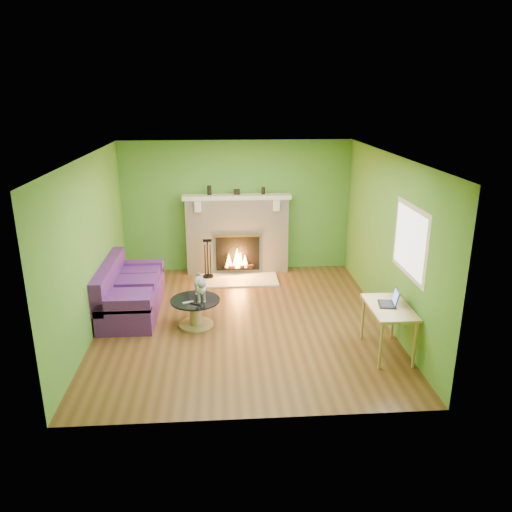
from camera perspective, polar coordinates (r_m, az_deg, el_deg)
The scene contains 22 objects.
floor at distance 8.01m, azimuth -1.49°, elevation -7.44°, with size 5.00×5.00×0.00m, color #553318.
ceiling at distance 7.27m, azimuth -1.66°, elevation 11.36°, with size 5.00×5.00×0.00m, color white.
wall_back at distance 9.96m, azimuth -2.23°, elevation 5.65°, with size 5.00×5.00×0.00m, color #4C892C.
wall_front at distance 5.20m, azimuth -0.32°, elevation -6.47°, with size 5.00×5.00×0.00m, color #4C892C.
wall_left at distance 7.78m, azimuth -18.37°, elevation 1.08°, with size 5.00×5.00×0.00m, color #4C892C.
wall_right at distance 7.95m, azimuth 14.85°, elevation 1.79°, with size 5.00×5.00×0.00m, color #4C892C.
window_frame at distance 7.07m, azimuth 17.21°, elevation 1.65°, with size 1.20×1.20×0.00m, color silver.
window_pane at distance 7.07m, azimuth 17.15°, elevation 1.64°, with size 1.06×1.06×0.00m, color white.
fireplace at distance 9.91m, azimuth -2.15°, elevation 2.44°, with size 2.10×0.46×1.58m.
hearth at distance 9.66m, azimuth -1.99°, elevation -2.72°, with size 1.50×0.75×0.03m, color beige.
mantel at distance 9.71m, azimuth -2.20°, elevation 6.77°, with size 2.10×0.28×0.08m, color beige.
sofa at distance 8.49m, azimuth -14.34°, elevation -4.09°, with size 0.87×1.87×0.84m.
coffee_table at distance 7.83m, azimuth -6.92°, elevation -6.20°, with size 0.77×0.77×0.43m.
desk at distance 7.08m, azimuth 14.97°, elevation -6.21°, with size 0.55×0.94×0.70m.
cat at distance 7.72m, azimuth -6.42°, elevation -3.43°, with size 0.24×0.65×0.40m, color slate, non-canonical shape.
remote_silver at distance 7.64m, azimuth -7.76°, elevation -5.27°, with size 0.17×0.04×0.02m, color #98979A.
remote_black at distance 7.58m, azimuth -6.88°, elevation -5.44°, with size 0.16×0.04×0.02m, color black.
laptop at distance 7.04m, azimuth 14.81°, elevation -4.61°, with size 0.25×0.29×0.22m, color black, non-canonical shape.
fire_tools at distance 9.66m, azimuth -5.53°, elevation -0.26°, with size 0.21×0.21×0.77m, color black, non-canonical shape.
mantel_vase_left at distance 9.71m, azimuth -5.36°, elevation 7.49°, with size 0.08×0.08×0.18m, color black.
mantel_vase_right at distance 9.74m, azimuth 0.83°, elevation 7.49°, with size 0.07×0.07×0.14m, color black.
mantel_box at distance 9.72m, azimuth -2.21°, elevation 7.33°, with size 0.12×0.08×0.10m, color black.
Camera 1 is at (-0.31, -7.21, 3.48)m, focal length 35.00 mm.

